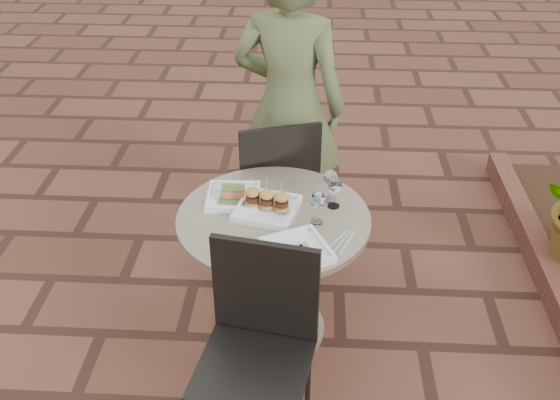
# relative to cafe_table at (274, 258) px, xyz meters

# --- Properties ---
(ground) EXTENTS (60.00, 60.00, 0.00)m
(ground) POSITION_rel_cafe_table_xyz_m (-0.07, -0.08, -0.48)
(ground) COLOR brown
(ground) RESTS_ON ground
(cafe_table) EXTENTS (0.90, 0.90, 0.73)m
(cafe_table) POSITION_rel_cafe_table_xyz_m (0.00, 0.00, 0.00)
(cafe_table) COLOR gray
(cafe_table) RESTS_ON ground
(chair_far) EXTENTS (0.55, 0.55, 0.93)m
(chair_far) POSITION_rel_cafe_table_xyz_m (-0.03, 0.61, 0.07)
(chair_far) COLOR black
(chair_far) RESTS_ON ground
(chair_near) EXTENTS (0.51, 0.51, 0.93)m
(chair_near) POSITION_rel_cafe_table_xyz_m (-0.02, -0.57, 0.07)
(chair_near) COLOR black
(chair_near) RESTS_ON ground
(diner) EXTENTS (0.72, 0.55, 1.77)m
(diner) POSITION_rel_cafe_table_xyz_m (0.03, 0.85, 0.40)
(diner) COLOR #4E5931
(diner) RESTS_ON ground
(plate_salmon) EXTENTS (0.26, 0.26, 0.07)m
(plate_salmon) POSITION_rel_cafe_table_xyz_m (-0.20, 0.13, 0.27)
(plate_salmon) COLOR white
(plate_salmon) RESTS_ON cafe_table
(plate_sliders) EXTENTS (0.33, 0.33, 0.18)m
(plate_sliders) POSITION_rel_cafe_table_xyz_m (-0.03, 0.04, 0.28)
(plate_sliders) COLOR white
(plate_sliders) RESTS_ON cafe_table
(plate_tuna) EXTENTS (0.34, 0.34, 0.03)m
(plate_tuna) POSITION_rel_cafe_table_xyz_m (0.12, -0.27, 0.26)
(plate_tuna) COLOR white
(plate_tuna) RESTS_ON cafe_table
(wine_glass_right) EXTENTS (0.07, 0.07, 0.16)m
(wine_glass_right) POSITION_rel_cafe_table_xyz_m (0.20, -0.03, 0.36)
(wine_glass_right) COLOR white
(wine_glass_right) RESTS_ON cafe_table
(wine_glass_mid) EXTENTS (0.07, 0.07, 0.16)m
(wine_glass_mid) POSITION_rel_cafe_table_xyz_m (0.26, 0.15, 0.36)
(wine_glass_mid) COLOR white
(wine_glass_mid) RESTS_ON cafe_table
(wine_glass_far) EXTENTS (0.07, 0.07, 0.16)m
(wine_glass_far) POSITION_rel_cafe_table_xyz_m (0.28, 0.10, 0.36)
(wine_glass_far) COLOR white
(wine_glass_far) RESTS_ON cafe_table
(steel_ramekin) EXTENTS (0.08, 0.08, 0.05)m
(steel_ramekin) POSITION_rel_cafe_table_xyz_m (-0.26, 0.13, 0.27)
(steel_ramekin) COLOR silver
(steel_ramekin) RESTS_ON cafe_table
(cutlery_set) EXTENTS (0.18, 0.24, 0.00)m
(cutlery_set) POSITION_rel_cafe_table_xyz_m (0.31, -0.19, 0.25)
(cutlery_set) COLOR silver
(cutlery_set) RESTS_ON cafe_table
(planter_curb) EXTENTS (0.12, 3.00, 0.15)m
(planter_curb) POSITION_rel_cafe_table_xyz_m (1.53, 0.22, -0.41)
(planter_curb) COLOR brown
(planter_curb) RESTS_ON ground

